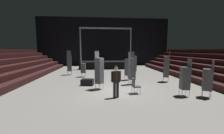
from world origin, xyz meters
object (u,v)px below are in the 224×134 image
(stage_riser, at_px, (106,64))
(chair_stack_mid_centre, at_px, (83,68))
(chair_stack_rear_left, at_px, (69,63))
(loose_chair_near_man, at_px, (135,85))
(chair_stack_mid_right, at_px, (99,70))
(equipment_road_case, at_px, (87,82))
(man_with_tie, at_px, (116,80))
(chair_stack_mid_left, at_px, (132,68))
(chair_stack_rear_centre, at_px, (166,66))
(chair_stack_aisle_left, at_px, (185,78))
(chair_stack_front_right, at_px, (128,67))
(chair_stack_rear_right, at_px, (208,79))
(chair_stack_front_left, at_px, (134,63))

(stage_riser, height_order, chair_stack_mid_centre, stage_riser)
(chair_stack_rear_left, distance_m, loose_chair_near_man, 8.75)
(chair_stack_rear_left, bearing_deg, chair_stack_mid_right, -69.36)
(stage_riser, xyz_separation_m, equipment_road_case, (-1.80, -9.79, -0.38))
(man_with_tie, xyz_separation_m, chair_stack_mid_left, (1.54, 2.85, 0.24))
(stage_riser, xyz_separation_m, chair_stack_mid_centre, (-2.48, -6.48, 0.30))
(chair_stack_rear_centre, bearing_deg, man_with_tie, 154.62)
(chair_stack_aisle_left, bearing_deg, chair_stack_front_right, 35.34)
(chair_stack_rear_centre, height_order, equipment_road_case, chair_stack_rear_centre)
(chair_stack_rear_left, height_order, chair_stack_aisle_left, chair_stack_rear_left)
(chair_stack_rear_right, height_order, loose_chair_near_man, chair_stack_rear_right)
(chair_stack_front_right, xyz_separation_m, chair_stack_rear_left, (-5.64, 3.12, 0.13))
(chair_stack_front_left, bearing_deg, chair_stack_rear_left, -132.52)
(chair_stack_front_right, height_order, chair_stack_rear_centre, chair_stack_rear_centre)
(chair_stack_mid_right, distance_m, chair_stack_rear_right, 6.28)
(chair_stack_mid_centre, bearing_deg, man_with_tie, 24.02)
(chair_stack_mid_left, relative_size, chair_stack_rear_centre, 0.97)
(man_with_tie, bearing_deg, stage_riser, -105.02)
(chair_stack_mid_centre, distance_m, chair_stack_rear_right, 9.98)
(chair_stack_front_right, bearing_deg, chair_stack_rear_left, 30.78)
(chair_stack_aisle_left, bearing_deg, man_with_tie, 97.29)
(chair_stack_front_right, height_order, loose_chair_near_man, chair_stack_front_right)
(stage_riser, relative_size, man_with_tie, 4.13)
(chair_stack_mid_centre, relative_size, equipment_road_case, 1.99)
(chair_stack_aisle_left, bearing_deg, stage_riser, 25.23)
(chair_stack_mid_right, distance_m, equipment_road_case, 1.81)
(stage_riser, bearing_deg, equipment_road_case, -100.44)
(man_with_tie, relative_size, chair_stack_mid_right, 0.69)
(stage_riser, xyz_separation_m, man_with_tie, (-0.01, -12.74, 0.40))
(chair_stack_front_left, relative_size, chair_stack_rear_left, 0.97)
(chair_stack_rear_centre, bearing_deg, chair_stack_mid_right, 134.65)
(chair_stack_rear_centre, bearing_deg, loose_chair_near_man, 157.80)
(chair_stack_rear_centre, distance_m, loose_chair_near_man, 4.46)
(chair_stack_front_right, distance_m, chair_stack_mid_left, 1.60)
(man_with_tie, bearing_deg, chair_stack_mid_centre, -83.43)
(chair_stack_front_right, height_order, equipment_road_case, chair_stack_front_right)
(chair_stack_front_left, relative_size, chair_stack_rear_right, 1.21)
(chair_stack_rear_centre, relative_size, loose_chair_near_man, 2.71)
(man_with_tie, relative_size, chair_stack_front_left, 0.71)
(chair_stack_mid_right, xyz_separation_m, chair_stack_rear_left, (-3.14, 5.80, 0.00))
(equipment_road_case, xyz_separation_m, loose_chair_near_man, (3.01, -2.32, 0.31))
(stage_riser, bearing_deg, chair_stack_rear_centre, -63.79)
(chair_stack_rear_left, xyz_separation_m, chair_stack_rear_centre, (8.61, -4.08, 0.00))
(chair_stack_mid_right, height_order, loose_chair_near_man, chair_stack_mid_right)
(chair_stack_front_right, bearing_deg, chair_stack_aisle_left, 176.70)
(chair_stack_mid_left, bearing_deg, chair_stack_front_left, 154.05)
(chair_stack_front_left, relative_size, chair_stack_rear_centre, 0.97)
(loose_chair_near_man, bearing_deg, chair_stack_rear_centre, 123.24)
(chair_stack_front_right, relative_size, loose_chair_near_man, 2.44)
(chair_stack_mid_right, bearing_deg, stage_riser, -146.85)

